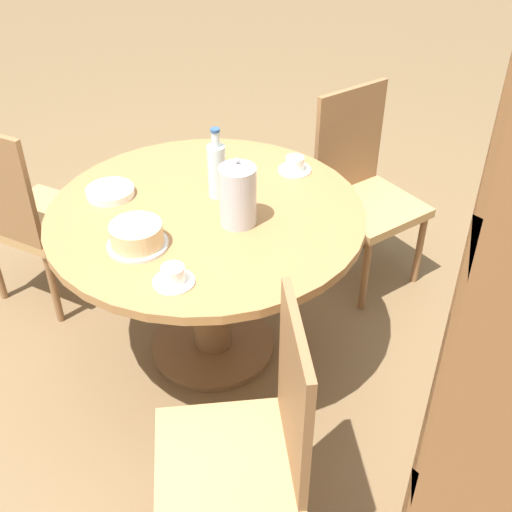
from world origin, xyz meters
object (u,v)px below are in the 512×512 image
at_px(chair_a, 249,444).
at_px(cake_main, 137,236).
at_px(coffee_pot, 238,194).
at_px(cup_b, 295,165).
at_px(water_bottle, 217,169).
at_px(chair_c, 28,213).
at_px(chair_b, 363,188).
at_px(cup_a, 173,276).

xyz_separation_m(chair_a, cake_main, (-0.15, -0.76, 0.29)).
bearing_deg(coffee_pot, cup_b, -162.18).
height_order(water_bottle, cup_b, water_bottle).
bearing_deg(water_bottle, cup_b, 170.42).
xyz_separation_m(water_bottle, cake_main, (0.43, 0.08, -0.07)).
bearing_deg(cake_main, chair_c, -86.14).
xyz_separation_m(chair_a, water_bottle, (-0.57, -0.83, 0.36)).
distance_m(chair_b, cup_b, 0.52).
xyz_separation_m(chair_b, cup_b, (0.44, -0.03, 0.27)).
height_order(chair_b, coffee_pot, coffee_pot).
height_order(chair_c, water_bottle, water_bottle).
bearing_deg(cup_a, chair_b, -169.48).
relative_size(chair_c, cup_a, 6.74).
relative_size(chair_b, coffee_pot, 3.50).
distance_m(chair_a, coffee_pot, 0.89).
bearing_deg(cup_a, chair_c, -88.45).
relative_size(chair_b, cake_main, 4.35).
relative_size(chair_b, cup_b, 6.74).
relative_size(coffee_pot, cup_a, 1.92).
relative_size(chair_c, water_bottle, 3.28).
distance_m(coffee_pot, cake_main, 0.39).
bearing_deg(water_bottle, chair_a, 55.46).
bearing_deg(cup_b, cake_main, 1.19).
distance_m(cake_main, cup_b, 0.80).
xyz_separation_m(chair_b, cake_main, (1.24, -0.02, 0.29)).
distance_m(chair_a, cup_a, 0.58).
distance_m(chair_b, coffee_pot, 0.95).
bearing_deg(chair_c, chair_b, -144.30).
relative_size(chair_a, cup_b, 6.74).
distance_m(chair_b, cake_main, 1.27).
height_order(coffee_pot, cup_b, coffee_pot).
distance_m(coffee_pot, water_bottle, 0.21).
bearing_deg(chair_c, water_bottle, -168.27).
height_order(chair_a, chair_b, same).
bearing_deg(chair_a, water_bottle, -178.99).
xyz_separation_m(water_bottle, cup_b, (-0.37, 0.06, -0.09)).
height_order(cake_main, cup_b, cake_main).
distance_m(chair_a, cup_b, 1.25).
relative_size(water_bottle, cup_b, 2.05).
bearing_deg(water_bottle, cup_a, 35.97).
relative_size(chair_b, chair_c, 1.00).
bearing_deg(chair_a, chair_c, -147.62).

